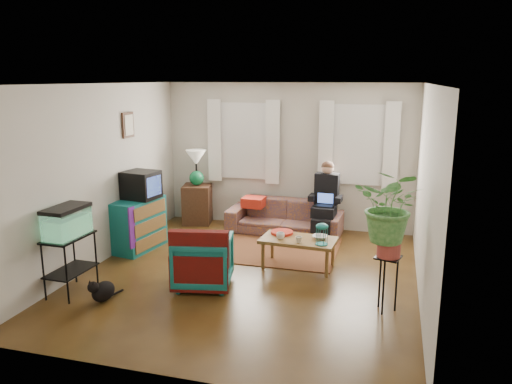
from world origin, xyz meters
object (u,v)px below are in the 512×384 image
(side_table, at_px, (197,204))
(aquarium_stand, at_px, (71,265))
(sofa, at_px, (285,212))
(dresser, at_px, (139,224))
(armchair, at_px, (203,259))
(plant_stand, at_px, (387,284))
(coffee_table, at_px, (298,253))

(side_table, height_order, aquarium_stand, aquarium_stand)
(sofa, distance_m, dresser, 2.51)
(aquarium_stand, xyz_separation_m, armchair, (1.53, 0.67, -0.00))
(sofa, relative_size, dresser, 2.19)
(side_table, xyz_separation_m, plant_stand, (3.51, -2.81, -0.03))
(side_table, xyz_separation_m, dresser, (-0.34, -1.62, 0.04))
(side_table, xyz_separation_m, armchair, (1.18, -2.69, 0.00))
(dresser, xyz_separation_m, plant_stand, (3.85, -1.19, -0.07))
(sofa, distance_m, aquarium_stand, 3.80)
(sofa, relative_size, coffee_table, 1.88)
(side_table, distance_m, coffee_table, 2.85)
(dresser, height_order, aquarium_stand, dresser)
(dresser, xyz_separation_m, coffee_table, (2.60, -0.12, -0.19))
(aquarium_stand, distance_m, plant_stand, 3.89)
(sofa, relative_size, aquarium_stand, 2.65)
(sofa, relative_size, side_table, 2.72)
(side_table, relative_size, dresser, 0.80)
(armchair, bearing_deg, coffee_table, -150.10)
(side_table, relative_size, armchair, 0.99)
(plant_stand, bearing_deg, side_table, 141.29)
(armchair, height_order, coffee_table, armchair)
(side_table, bearing_deg, armchair, -66.32)
(dresser, bearing_deg, side_table, 86.96)
(sofa, distance_m, coffee_table, 1.67)
(sofa, height_order, armchair, sofa)
(sofa, bearing_deg, side_table, 176.85)
(aquarium_stand, relative_size, armchair, 1.01)
(side_table, distance_m, aquarium_stand, 3.37)
(plant_stand, bearing_deg, armchair, 176.96)
(side_table, height_order, armchair, armchair)
(sofa, xyz_separation_m, dresser, (-2.05, -1.45, 0.02))
(coffee_table, bearing_deg, armchair, -134.71)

